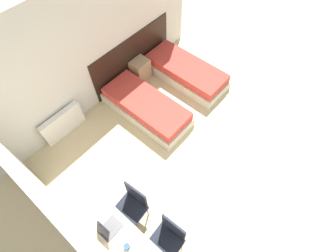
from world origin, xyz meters
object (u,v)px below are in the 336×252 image
at_px(chair_near_notebook, 168,238).
at_px(laptop, 108,229).
at_px(bed_near_door, 186,72).
at_px(chair_near_laptop, 132,205).
at_px(nightstand, 140,70).
at_px(bed_near_window, 146,107).

distance_m(chair_near_notebook, laptop, 0.92).
distance_m(bed_near_door, chair_near_notebook, 3.80).
relative_size(chair_near_laptop, laptop, 2.98).
bearing_deg(bed_near_door, chair_near_notebook, -146.10).
bearing_deg(nightstand, chair_near_notebook, -129.73).
bearing_deg(nightstand, chair_near_laptop, -138.27).
bearing_deg(bed_near_window, nightstand, 50.37).
relative_size(nightstand, laptop, 1.70).
distance_m(bed_near_door, laptop, 3.97).
height_order(bed_near_door, chair_near_laptop, chair_near_laptop).
distance_m(bed_near_door, chair_near_laptop, 3.43).
height_order(bed_near_window, chair_near_laptop, chair_near_laptop).
bearing_deg(bed_near_window, bed_near_door, 0.00).
height_order(bed_near_window, bed_near_door, same).
bearing_deg(chair_near_notebook, chair_near_laptop, 87.08).
height_order(bed_near_door, chair_near_notebook, chair_near_notebook).
bearing_deg(bed_near_door, chair_near_laptop, -156.77).
distance_m(chair_near_laptop, laptop, 0.62).
height_order(nightstand, chair_near_notebook, chair_near_notebook).
distance_m(nightstand, chair_near_notebook, 3.84).
bearing_deg(bed_near_door, laptop, -158.58).
bearing_deg(nightstand, laptop, -142.50).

